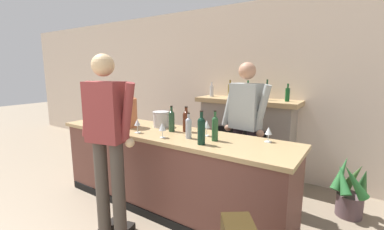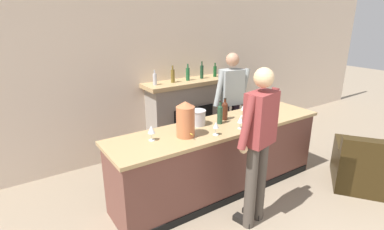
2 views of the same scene
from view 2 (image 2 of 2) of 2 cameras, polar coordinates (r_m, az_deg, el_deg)
The scene contains 19 objects.
wall_back_panel at distance 5.19m, azimuth -7.71°, elevation 7.65°, with size 12.00×0.07×2.75m.
bar_counter at distance 4.16m, azimuth 5.26°, elevation -8.13°, with size 3.07×0.77×0.97m.
fireplace_stone at distance 5.42m, azimuth -0.93°, elevation 0.23°, with size 1.60×0.52×1.56m.
armchair_black at distance 4.96m, azimuth 30.44°, elevation -8.89°, with size 1.19×1.19×0.82m.
potted_plant_corner at distance 6.11m, azimuth 13.14°, elevation -1.29°, with size 0.43×0.43×0.70m.
person_customer at distance 3.34m, azimuth 12.54°, elevation -5.08°, with size 0.65×0.36×1.85m.
person_bartender at distance 4.86m, azimuth 7.41°, elevation 2.32°, with size 0.65×0.35×1.79m.
copper_dispenser at distance 3.51m, azimuth -1.25°, elevation -0.77°, with size 0.23×0.26×0.44m.
ice_bucket_steel at distance 3.92m, azimuth 1.11°, elevation -0.49°, with size 0.21×0.21×0.20m.
wine_bottle_riesling_slim at distance 4.17m, azimuth 13.93°, elevation 0.90°, with size 0.08×0.08×0.34m.
wine_bottle_port_short at distance 4.33m, azimuth 12.51°, elevation 1.52°, with size 0.07×0.07×0.32m.
wine_bottle_chardonnay_pale at distance 4.10m, azimuth 10.43°, elevation 0.40°, with size 0.07×0.07×0.28m.
wine_bottle_merlot_tall at distance 3.97m, azimuth 5.34°, elevation 0.27°, with size 0.07×0.07×0.31m.
wine_bottle_cabernet_heavy at distance 4.13m, azimuth 6.26°, elevation 0.96°, with size 0.08×0.08×0.31m.
wine_glass_front_left at distance 4.86m, azimuth 14.24°, elevation 2.84°, with size 0.08×0.08×0.16m.
wine_glass_near_bucket at distance 3.84m, azimuth 9.24°, elevation -0.88°, with size 0.08×0.08×0.17m.
wine_glass_mid_counter at distance 3.46m, azimuth -7.75°, elevation -2.81°, with size 0.09×0.09×0.18m.
wine_glass_back_row at distance 4.30m, azimuth 9.77°, elevation 1.40°, with size 0.07×0.07×0.18m.
wine_glass_front_right at distance 3.60m, azimuth 4.59°, elevation -2.04°, with size 0.07×0.07×0.17m.
Camera 2 is at (-2.23, 0.01, 2.36)m, focal length 28.00 mm.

